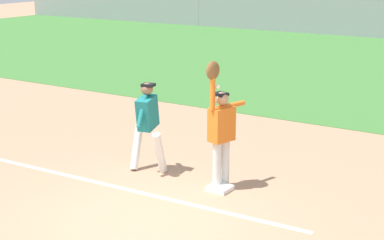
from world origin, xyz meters
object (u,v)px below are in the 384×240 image
at_px(parked_car_silver, 279,14).
at_px(parked_car_tan, 367,17).
at_px(baseball, 218,87).
at_px(runner, 148,121).
at_px(fielder, 221,126).
at_px(first_base, 220,188).

xyz_separation_m(parked_car_silver, parked_car_tan, (5.14, 0.43, 0.00)).
bearing_deg(baseball, parked_car_tan, 100.86).
height_order(runner, baseball, baseball).
height_order(runner, parked_car_silver, runner).
bearing_deg(fielder, runner, 17.38).
xyz_separation_m(runner, baseball, (1.56, -0.11, 0.85)).
height_order(first_base, parked_car_tan, parked_car_tan).
bearing_deg(baseball, parked_car_silver, 111.77).
distance_m(first_base, parked_car_tan, 26.11).
relative_size(fielder, runner, 1.33).
bearing_deg(parked_car_tan, runner, -88.42).
bearing_deg(fielder, parked_car_silver, -51.47).
height_order(fielder, parked_car_silver, fielder).
relative_size(runner, parked_car_tan, 0.38).
bearing_deg(baseball, fielder, 95.03).
bearing_deg(runner, parked_car_silver, 98.15).
xyz_separation_m(first_base, runner, (-1.63, 0.12, 0.96)).
height_order(first_base, parked_car_silver, parked_car_silver).
distance_m(first_base, baseball, 1.80).
height_order(first_base, fielder, fielder).
relative_size(first_base, runner, 0.22).
xyz_separation_m(runner, parked_car_tan, (-3.35, 25.49, -0.32)).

